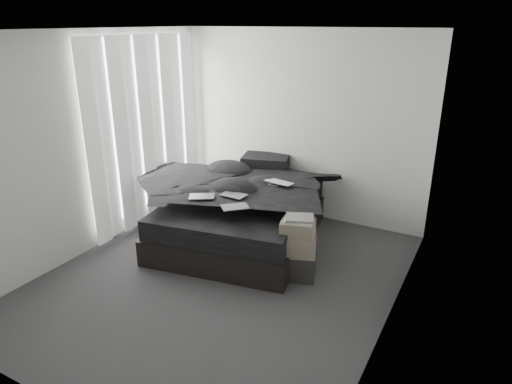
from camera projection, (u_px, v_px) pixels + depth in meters
The scene contains 25 objects.
floor at pixel (222, 277), 5.07m from camera, with size 3.60×4.20×0.01m, color #353538.
ceiling at pixel (214, 30), 4.16m from camera, with size 3.60×4.20×0.01m, color white.
wall_back at pixel (301, 126), 6.34m from camera, with size 3.60×0.01×2.60m, color silver.
wall_front at pixel (38, 253), 2.89m from camera, with size 3.60×0.01×2.60m, color silver.
wall_left at pixel (91, 144), 5.42m from camera, with size 0.01×4.20×2.60m, color silver.
wall_right at pixel (399, 196), 3.81m from camera, with size 0.01×4.20×2.60m, color silver.
window_left at pixel (144, 126), 6.13m from camera, with size 0.02×2.00×2.30m, color white.
curtain_left at pixel (147, 131), 6.14m from camera, with size 0.06×2.12×2.48m, color white.
bed at pixel (243, 225), 6.00m from camera, with size 1.76×2.32×0.32m, color black.
mattress at pixel (243, 205), 5.90m from camera, with size 1.69×2.25×0.25m, color black.
duvet at pixel (241, 188), 5.75m from camera, with size 1.71×1.98×0.27m, color black.
pillow_lower at pixel (261, 170), 6.64m from camera, with size 0.70×0.47×0.16m, color black.
pillow_upper at pixel (266, 161), 6.54m from camera, with size 0.65×0.45×0.15m, color black.
laptop at pixel (277, 178), 5.67m from camera, with size 0.37×0.24×0.03m, color silver.
comic_a at pixel (201, 190), 5.29m from camera, with size 0.29×0.19×0.01m, color black.
comic_b at pixel (234, 188), 5.34m from camera, with size 0.29×0.19×0.01m, color black.
comic_c at pixel (235, 199), 4.99m from camera, with size 0.29×0.19×0.01m, color black.
side_stand at pixel (190, 198), 6.50m from camera, with size 0.34×0.34×0.62m, color black.
papers at pixel (189, 177), 6.37m from camera, with size 0.24×0.18×0.01m, color white.
floor_books at pixel (165, 214), 6.54m from camera, with size 0.14×0.20×0.14m, color black.
box_lower at pixel (297, 265), 5.04m from camera, with size 0.40×0.31×0.29m, color black.
box_mid at pixel (299, 244), 4.94m from camera, with size 0.37×0.29×0.23m, color #6E6457.
box_upper at pixel (298, 228), 4.88m from camera, with size 0.35×0.29×0.16m, color #6E6457.
art_book_white at pixel (299, 220), 4.85m from camera, with size 0.30×0.24×0.03m, color silver.
art_book_snake at pixel (300, 218), 4.83m from camera, with size 0.29×0.23×0.03m, color silver.
Camera 1 is at (2.44, -3.69, 2.68)m, focal length 32.00 mm.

